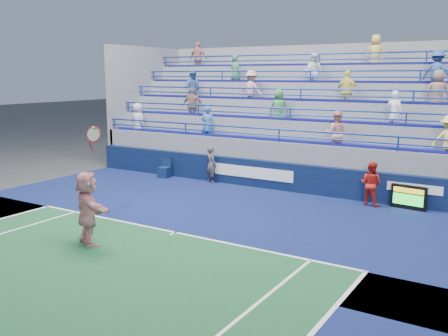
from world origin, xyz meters
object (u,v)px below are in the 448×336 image
Objects in this scene: judge_chair at (165,172)px; ball_girl at (371,184)px; tennis_player at (88,208)px; line_judge at (211,165)px; serve_speed_board at (409,197)px.

ball_girl reaches higher than judge_chair.
tennis_player reaches higher than line_judge.
serve_speed_board is 7.93m from line_judge.
tennis_player is (3.77, -7.94, 0.73)m from judge_chair.
judge_chair reaches higher than serve_speed_board.
line_judge reaches higher than judge_chair.
line_judge reaches higher than ball_girl.
judge_chair is 0.26× the size of tennis_player.
serve_speed_board is 0.37× the size of tennis_player.
line_judge is 6.69m from ball_girl.
serve_speed_board is 10.38m from tennis_player.
tennis_player is at bearing 121.31° from line_judge.
ball_girl is (5.21, 7.95, -0.23)m from tennis_player.
serve_speed_board is 1.42× the size of judge_chair.
judge_chair is at bearing -179.05° from serve_speed_board.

